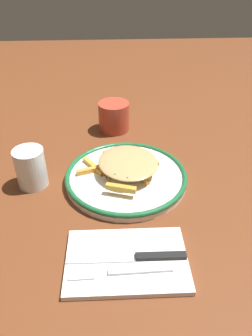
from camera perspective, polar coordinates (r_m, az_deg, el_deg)
ground_plane at (r=0.77m, az=0.00°, el=-2.23°), size 2.60×2.60×0.00m
plate at (r=0.77m, az=0.00°, el=-1.52°), size 0.29×0.29×0.02m
fries_heap at (r=0.76m, az=0.08°, el=0.77°), size 0.19×0.21×0.04m
napkin at (r=0.60m, az=0.12°, el=-15.82°), size 0.15×0.22×0.01m
fork at (r=0.58m, az=-0.98°, el=-17.58°), size 0.02×0.18×0.01m
knife at (r=0.59m, az=2.02°, el=-15.24°), size 0.02×0.21×0.01m
water_glass at (r=0.77m, az=-16.22°, el=0.15°), size 0.07×0.07×0.09m
coffee_mug at (r=0.97m, az=-2.13°, el=9.00°), size 0.12×0.09×0.08m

